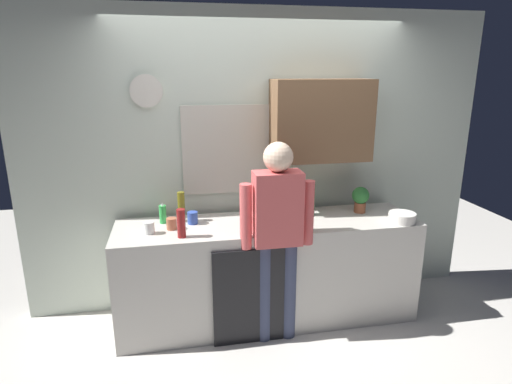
# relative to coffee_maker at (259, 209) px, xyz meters

# --- Properties ---
(ground_plane) EXTENTS (8.00, 8.00, 0.00)m
(ground_plane) POSITION_rel_coffee_maker_xyz_m (0.10, -0.21, -1.03)
(ground_plane) COLOR silver
(kitchen_counter) EXTENTS (2.50, 0.64, 0.88)m
(kitchen_counter) POSITION_rel_coffee_maker_xyz_m (0.10, 0.09, -0.59)
(kitchen_counter) COLOR beige
(kitchen_counter) RESTS_ON ground_plane
(dishwasher_panel) EXTENTS (0.56, 0.02, 0.79)m
(dishwasher_panel) POSITION_rel_coffee_maker_xyz_m (-0.13, -0.24, -0.63)
(dishwasher_panel) COLOR black
(dishwasher_panel) RESTS_ON ground_plane
(back_wall_assembly) EXTENTS (4.10, 0.42, 2.60)m
(back_wall_assembly) POSITION_rel_coffee_maker_xyz_m (0.16, 0.49, 0.33)
(back_wall_assembly) COLOR silver
(back_wall_assembly) RESTS_ON ground_plane
(coffee_maker) EXTENTS (0.20, 0.20, 0.33)m
(coffee_maker) POSITION_rel_coffee_maker_xyz_m (0.00, 0.00, 0.00)
(coffee_maker) COLOR black
(coffee_maker) RESTS_ON kitchen_counter
(bottle_olive_oil) EXTENTS (0.06, 0.06, 0.25)m
(bottle_olive_oil) POSITION_rel_coffee_maker_xyz_m (-0.60, 0.25, -0.02)
(bottle_olive_oil) COLOR olive
(bottle_olive_oil) RESTS_ON kitchen_counter
(bottle_red_vinegar) EXTENTS (0.06, 0.06, 0.22)m
(bottle_red_vinegar) POSITION_rel_coffee_maker_xyz_m (-0.61, -0.11, -0.04)
(bottle_red_vinegar) COLOR maroon
(bottle_red_vinegar) RESTS_ON kitchen_counter
(bottle_clear_soda) EXTENTS (0.09, 0.09, 0.28)m
(bottle_clear_soda) POSITION_rel_coffee_maker_xyz_m (0.49, 0.20, -0.01)
(bottle_clear_soda) COLOR #2D8C33
(bottle_clear_soda) RESTS_ON kitchen_counter
(cup_blue_mug) EXTENTS (0.08, 0.08, 0.10)m
(cup_blue_mug) POSITION_rel_coffee_maker_xyz_m (-0.52, 0.18, -0.10)
(cup_blue_mug) COLOR #3351B2
(cup_blue_mug) RESTS_ON kitchen_counter
(cup_white_mug) EXTENTS (0.08, 0.08, 0.09)m
(cup_white_mug) POSITION_rel_coffee_maker_xyz_m (-0.85, 0.01, -0.10)
(cup_white_mug) COLOR white
(cup_white_mug) RESTS_ON kitchen_counter
(cup_terracotta_mug) EXTENTS (0.08, 0.08, 0.09)m
(cup_terracotta_mug) POSITION_rel_coffee_maker_xyz_m (-0.69, 0.08, -0.10)
(cup_terracotta_mug) COLOR #B26647
(cup_terracotta_mug) RESTS_ON kitchen_counter
(mixing_bowl) EXTENTS (0.22, 0.22, 0.08)m
(mixing_bowl) POSITION_rel_coffee_maker_xyz_m (1.18, -0.12, -0.11)
(mixing_bowl) COLOR white
(mixing_bowl) RESTS_ON kitchen_counter
(potted_plant) EXTENTS (0.15, 0.15, 0.23)m
(potted_plant) POSITION_rel_coffee_maker_xyz_m (0.95, 0.19, -0.01)
(potted_plant) COLOR #9E5638
(potted_plant) RESTS_ON kitchen_counter
(dish_soap) EXTENTS (0.06, 0.06, 0.18)m
(dish_soap) POSITION_rel_coffee_maker_xyz_m (-0.75, 0.24, -0.07)
(dish_soap) COLOR green
(dish_soap) RESTS_ON kitchen_counter
(person_at_sink) EXTENTS (0.57, 0.22, 1.60)m
(person_at_sink) POSITION_rel_coffee_maker_xyz_m (0.10, -0.21, -0.08)
(person_at_sink) COLOR #3F4766
(person_at_sink) RESTS_ON ground_plane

